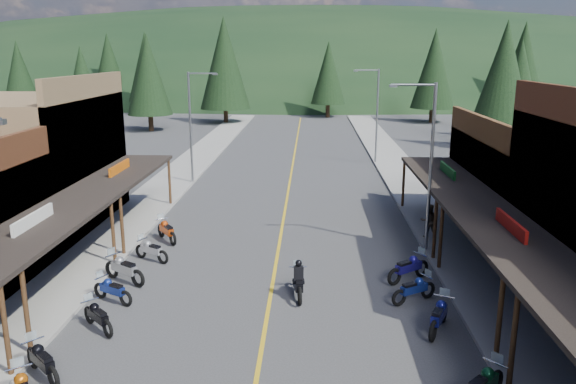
# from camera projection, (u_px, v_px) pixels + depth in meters

# --- Properties ---
(ground) EXTENTS (220.00, 220.00, 0.00)m
(ground) POSITION_uv_depth(u_px,v_px,m) (265.00, 328.00, 19.50)
(ground) COLOR #38383A
(ground) RESTS_ON ground
(centerline) EXTENTS (0.15, 90.00, 0.01)m
(centerline) POSITION_uv_depth(u_px,v_px,m) (288.00, 191.00, 38.89)
(centerline) COLOR gold
(centerline) RESTS_ON ground
(sidewalk_west) EXTENTS (3.40, 94.00, 0.15)m
(sidewalk_west) POSITION_uv_depth(u_px,v_px,m) (164.00, 188.00, 39.22)
(sidewalk_west) COLOR gray
(sidewalk_west) RESTS_ON ground
(sidewalk_east) EXTENTS (3.40, 94.00, 0.15)m
(sidewalk_east) POSITION_uv_depth(u_px,v_px,m) (415.00, 191.00, 38.53)
(sidewalk_east) COLOR gray
(sidewalk_east) RESTS_ON ground
(shop_west_3) EXTENTS (10.90, 10.20, 8.20)m
(shop_west_3) POSITION_uv_depth(u_px,v_px,m) (26.00, 163.00, 30.16)
(shop_west_3) COLOR brown
(shop_west_3) RESTS_ON ground
(shop_east_3) EXTENTS (10.90, 10.20, 6.20)m
(shop_east_3) POSITION_uv_depth(u_px,v_px,m) (544.00, 186.00, 29.30)
(shop_east_3) COLOR #4C2D16
(shop_east_3) RESTS_ON ground
(streetlight_1) EXTENTS (2.16, 0.18, 8.00)m
(streetlight_1) POSITION_uv_depth(u_px,v_px,m) (192.00, 122.00, 40.03)
(streetlight_1) COLOR gray
(streetlight_1) RESTS_ON ground
(streetlight_2) EXTENTS (2.16, 0.18, 8.00)m
(streetlight_2) POSITION_uv_depth(u_px,v_px,m) (428.00, 160.00, 25.91)
(streetlight_2) COLOR gray
(streetlight_2) RESTS_ON ground
(streetlight_3) EXTENTS (2.16, 0.18, 8.00)m
(streetlight_3) POSITION_uv_depth(u_px,v_px,m) (375.00, 112.00, 47.24)
(streetlight_3) COLOR gray
(streetlight_3) RESTS_ON ground
(ridge_hill) EXTENTS (310.00, 140.00, 60.00)m
(ridge_hill) POSITION_uv_depth(u_px,v_px,m) (306.00, 89.00, 150.41)
(ridge_hill) COLOR black
(ridge_hill) RESTS_ON ground
(pine_0) EXTENTS (5.04, 5.04, 11.00)m
(pine_0) POSITION_uv_depth(u_px,v_px,m) (19.00, 73.00, 79.64)
(pine_0) COLOR black
(pine_0) RESTS_ON ground
(pine_1) EXTENTS (5.88, 5.88, 12.50)m
(pine_1) POSITION_uv_depth(u_px,v_px,m) (146.00, 67.00, 86.59)
(pine_1) COLOR black
(pine_1) RESTS_ON ground
(pine_2) EXTENTS (6.72, 6.72, 14.00)m
(pine_2) POSITION_uv_depth(u_px,v_px,m) (224.00, 63.00, 74.22)
(pine_2) COLOR black
(pine_2) RESTS_ON ground
(pine_3) EXTENTS (5.04, 5.04, 11.00)m
(pine_3) POSITION_uv_depth(u_px,v_px,m) (328.00, 73.00, 81.78)
(pine_3) COLOR black
(pine_3) RESTS_ON ground
(pine_4) EXTENTS (5.88, 5.88, 12.50)m
(pine_4) POSITION_uv_depth(u_px,v_px,m) (434.00, 69.00, 75.23)
(pine_4) COLOR black
(pine_4) RESTS_ON ground
(pine_5) EXTENTS (6.72, 6.72, 14.00)m
(pine_5) POSITION_uv_depth(u_px,v_px,m) (523.00, 62.00, 86.05)
(pine_5) COLOR black
(pine_5) RESTS_ON ground
(pine_7) EXTENTS (5.88, 5.88, 12.50)m
(pine_7) POSITION_uv_depth(u_px,v_px,m) (109.00, 66.00, 92.72)
(pine_7) COLOR black
(pine_7) RESTS_ON ground
(pine_8) EXTENTS (4.48, 4.48, 10.00)m
(pine_8) POSITION_uv_depth(u_px,v_px,m) (83.00, 86.00, 57.72)
(pine_8) COLOR black
(pine_8) RESTS_ON ground
(pine_9) EXTENTS (4.93, 4.93, 10.80)m
(pine_9) POSITION_uv_depth(u_px,v_px,m) (519.00, 81.00, 60.65)
(pine_9) COLOR black
(pine_9) RESTS_ON ground
(pine_10) EXTENTS (5.38, 5.38, 11.60)m
(pine_10) POSITION_uv_depth(u_px,v_px,m) (148.00, 74.00, 67.06)
(pine_10) COLOR black
(pine_10) RESTS_ON ground
(pine_11) EXTENTS (5.82, 5.82, 12.40)m
(pine_11) POSITION_uv_depth(u_px,v_px,m) (504.00, 75.00, 53.83)
(pine_11) COLOR black
(pine_11) RESTS_ON ground
(bike_west_6) EXTENTS (2.01, 1.94, 1.20)m
(bike_west_6) POSITION_uv_depth(u_px,v_px,m) (42.00, 360.00, 16.34)
(bike_west_6) COLOR black
(bike_west_6) RESTS_ON ground
(bike_west_7) EXTENTS (1.88, 1.86, 1.13)m
(bike_west_7) POSITION_uv_depth(u_px,v_px,m) (98.00, 315.00, 19.17)
(bike_west_7) COLOR black
(bike_west_7) RESTS_ON ground
(bike_west_8) EXTENTS (2.03, 1.52, 1.12)m
(bike_west_8) POSITION_uv_depth(u_px,v_px,m) (112.00, 289.00, 21.35)
(bike_west_8) COLOR navy
(bike_west_8) RESTS_ON ground
(bike_west_9) EXTENTS (2.37, 1.91, 1.33)m
(bike_west_9) POSITION_uv_depth(u_px,v_px,m) (124.00, 268.00, 23.17)
(bike_west_9) COLOR gray
(bike_west_9) RESTS_ON ground
(bike_west_10) EXTENTS (2.05, 1.58, 1.14)m
(bike_west_10) POSITION_uv_depth(u_px,v_px,m) (151.00, 249.00, 25.63)
(bike_west_10) COLOR #A1A1A6
(bike_west_10) RESTS_ON ground
(bike_west_11) EXTENTS (1.88, 2.20, 1.25)m
(bike_west_11) POSITION_uv_depth(u_px,v_px,m) (167.00, 230.00, 28.29)
(bike_west_11) COLOR #C5410E
(bike_west_11) RESTS_ON ground
(bike_east_7) EXTENTS (1.61, 2.31, 1.26)m
(bike_east_7) POSITION_uv_depth(u_px,v_px,m) (439.00, 314.00, 19.09)
(bike_east_7) COLOR navy
(bike_east_7) RESTS_ON ground
(bike_east_8) EXTENTS (2.08, 1.64, 1.16)m
(bike_east_8) POSITION_uv_depth(u_px,v_px,m) (414.00, 288.00, 21.37)
(bike_east_8) COLOR navy
(bike_east_8) RESTS_ON ground
(bike_east_9) EXTENTS (2.26, 1.96, 1.29)m
(bike_east_9) POSITION_uv_depth(u_px,v_px,m) (409.00, 266.00, 23.34)
(bike_east_9) COLOR navy
(bike_east_9) RESTS_ON ground
(rider_on_bike) EXTENTS (0.87, 2.18, 1.62)m
(rider_on_bike) POSITION_uv_depth(u_px,v_px,m) (299.00, 281.00, 21.82)
(rider_on_bike) COLOR black
(rider_on_bike) RESTS_ON ground
(pedestrian_east_b) EXTENTS (0.84, 0.49, 1.73)m
(pedestrian_east_b) POSITION_uv_depth(u_px,v_px,m) (429.00, 221.00, 28.46)
(pedestrian_east_b) COLOR brown
(pedestrian_east_b) RESTS_ON sidewalk_east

